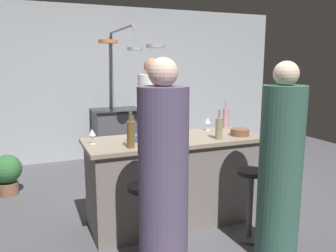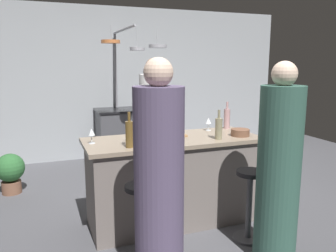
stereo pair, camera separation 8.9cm
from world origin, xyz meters
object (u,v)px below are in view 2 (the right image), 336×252
Objects in this scene: mixing_bowl_wooden at (240,132)px; wine_bottle_white at (219,128)px; mixing_bowl_blue at (134,138)px; pepper_mill at (156,134)px; wine_glass_by_chef at (142,127)px; wine_glass_near_right_guest at (208,121)px; stove_range at (121,135)px; wine_bottle_rose at (227,118)px; wine_bottle_amber at (129,134)px; bar_stool_left at (141,220)px; chef at (154,132)px; guest_right at (278,172)px; bar_stool_right at (249,202)px; wine_glass_near_left_guest at (91,133)px; guest_left at (159,187)px; potted_plant at (10,171)px; cutting_board at (170,135)px.

wine_bottle_white is at bearing -168.06° from mixing_bowl_wooden.
mixing_bowl_blue is at bearing 171.47° from mixing_bowl_wooden.
pepper_mill is 0.40m from wine_glass_by_chef.
wine_glass_by_chef is at bearing -176.74° from wine_glass_near_right_guest.
stove_range is 2.39m from wine_bottle_rose.
bar_stool_left is at bearing -92.33° from wine_bottle_amber.
chef is at bearing 72.53° from pepper_mill.
wine_glass_near_right_guest is at bearing 75.84° from wine_bottle_white.
wine_glass_by_chef is at bearing 125.52° from guest_right.
wine_glass_near_left_guest is at bearing 153.30° from bar_stool_right.
wine_glass_near_left_guest is at bearing 137.66° from wine_bottle_amber.
mixing_bowl_blue reaches higher than bar_stool_right.
wine_bottle_white is (0.41, -2.66, 0.57)m from stove_range.
guest_right is 1.04m from guest_left.
guest_right is at bearing -42.95° from pepper_mill.
wine_bottle_amber is at bearing -179.17° from wine_bottle_white.
stove_range is at bearing 99.12° from guest_right.
wine_glass_near_left_guest is (-0.90, -0.82, 0.21)m from chef.
wine_bottle_white is 0.31m from mixing_bowl_wooden.
guest_right is (0.55, -3.42, 0.33)m from stove_range.
potted_plant is at bearing 129.95° from pepper_mill.
wine_bottle_white is (0.40, -0.32, 0.10)m from cutting_board.
guest_left is at bearing -94.94° from mixing_bowl_blue.
wine_bottle_white is at bearing -38.80° from potted_plant.
guest_left is (0.04, -0.36, 0.41)m from bar_stool_left.
chef reaches higher than wine_bottle_amber.
wine_bottle_rose reaches higher than pepper_mill.
wine_bottle_rose is at bearing 24.88° from pepper_mill.
mixing_bowl_wooden reaches higher than cutting_board.
guest_right is 1.22m from wine_glass_near_right_guest.
chef is at bearing -86.93° from stove_range.
wine_bottle_rose is 1.61× the size of mixing_bowl_wooden.
wine_glass_by_chef is 1.00× the size of wine_glass_near_left_guest.
wine_glass_near_right_guest is 0.75× the size of mixing_bowl_wooden.
wine_glass_near_right_guest is at bearing 3.26° from wine_glass_by_chef.
bar_stool_right is at bearing -45.19° from wine_glass_by_chef.
guest_right is at bearing 0.44° from guest_left.
wine_bottle_rose is at bearing 79.58° from guest_right.
chef is 1.91m from potted_plant.
chef is 11.58× the size of mixing_bowl_blue.
pepper_mill is at bearing -150.15° from wine_glass_near_right_guest.
wine_bottle_rose is 0.42m from mixing_bowl_wooden.
guest_left is 1.21m from wine_bottle_white.
pepper_mill is 1.44× the size of wine_glass_near_left_guest.
potted_plant is (-2.21, 2.43, -0.48)m from guest_right.
guest_left is 0.80m from wine_bottle_amber.
cutting_board is at bearing 65.40° from guest_left.
cutting_board is (1.67, -1.35, 0.61)m from potted_plant.
potted_plant is 2.01m from mixing_bowl_blue.
wine_glass_near_right_guest is 1.34m from wine_glass_near_left_guest.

